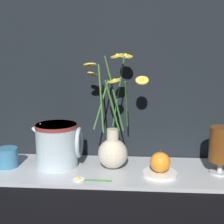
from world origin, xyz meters
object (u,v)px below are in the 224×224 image
at_px(yellow_mug, 7,157).
at_px(ceramic_pitcher, 58,143).
at_px(vase_with_flowers, 112,147).
at_px(orange_fruit, 160,162).
at_px(tea_glass, 221,146).

relative_size(yellow_mug, ceramic_pitcher, 0.48).
height_order(vase_with_flowers, yellow_mug, vase_with_flowers).
height_order(yellow_mug, orange_fruit, orange_fruit).
bearing_deg(ceramic_pitcher, vase_with_flowers, -1.57).
bearing_deg(vase_with_flowers, tea_glass, -3.77).
xyz_separation_m(vase_with_flowers, orange_fruit, (0.16, -0.05, -0.03)).
xyz_separation_m(vase_with_flowers, yellow_mug, (-0.35, -0.01, -0.04)).
relative_size(tea_glass, orange_fruit, 2.10).
relative_size(yellow_mug, tea_glass, 0.52).
bearing_deg(tea_glass, yellow_mug, 179.03).
bearing_deg(orange_fruit, tea_glass, 7.93).
relative_size(vase_with_flowers, yellow_mug, 4.78).
xyz_separation_m(ceramic_pitcher, tea_glass, (0.53, -0.03, 0.01)).
relative_size(ceramic_pitcher, orange_fruit, 2.29).
height_order(tea_glass, orange_fruit, tea_glass).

